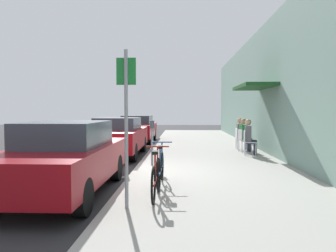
% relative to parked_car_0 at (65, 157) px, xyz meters
% --- Properties ---
extents(ground_plane, '(60.00, 60.00, 0.00)m').
position_rel_parked_car_0_xyz_m(ground_plane, '(1.10, 1.96, -0.77)').
color(ground_plane, '#2D2D30').
extents(sidewalk_slab, '(4.50, 32.00, 0.12)m').
position_rel_parked_car_0_xyz_m(sidewalk_slab, '(3.35, 3.96, -0.71)').
color(sidewalk_slab, '#9E9B93').
rests_on(sidewalk_slab, ground_plane).
extents(building_facade, '(1.40, 32.00, 5.09)m').
position_rel_parked_car_0_xyz_m(building_facade, '(5.74, 3.97, 1.78)').
color(building_facade, gray).
rests_on(building_facade, ground_plane).
extents(parked_car_0, '(1.80, 4.40, 1.50)m').
position_rel_parked_car_0_xyz_m(parked_car_0, '(0.00, 0.00, 0.00)').
color(parked_car_0, maroon).
rests_on(parked_car_0, ground_plane).
extents(parked_car_1, '(1.80, 4.40, 1.45)m').
position_rel_parked_car_0_xyz_m(parked_car_1, '(0.00, 5.61, -0.01)').
color(parked_car_1, maroon).
rests_on(parked_car_1, ground_plane).
extents(parked_car_2, '(1.80, 4.40, 1.44)m').
position_rel_parked_car_0_xyz_m(parked_car_2, '(0.00, 11.08, -0.02)').
color(parked_car_2, maroon).
rests_on(parked_car_2, ground_plane).
extents(parking_meter, '(0.12, 0.10, 1.32)m').
position_rel_parked_car_0_xyz_m(parking_meter, '(1.55, 2.89, 0.12)').
color(parking_meter, slate).
rests_on(parking_meter, sidewalk_slab).
extents(street_sign, '(0.32, 0.06, 2.60)m').
position_rel_parked_car_0_xyz_m(street_sign, '(1.50, -1.27, 0.87)').
color(street_sign, gray).
rests_on(street_sign, sidewalk_slab).
extents(bicycle_0, '(0.46, 1.71, 0.90)m').
position_rel_parked_car_0_xyz_m(bicycle_0, '(1.93, -0.57, -0.29)').
color(bicycle_0, black).
rests_on(bicycle_0, sidewalk_slab).
extents(bicycle_1, '(0.46, 1.71, 0.90)m').
position_rel_parked_car_0_xyz_m(bicycle_1, '(1.96, 0.33, -0.29)').
color(bicycle_1, black).
rests_on(bicycle_1, sidewalk_slab).
extents(cafe_chair_0, '(0.50, 0.50, 0.87)m').
position_rel_parked_car_0_xyz_m(cafe_chair_0, '(4.81, 5.30, -0.14)').
color(cafe_chair_0, silver).
rests_on(cafe_chair_0, sidewalk_slab).
extents(seated_patron_0, '(0.46, 0.40, 1.29)m').
position_rel_parked_car_0_xyz_m(seated_patron_0, '(4.87, 5.29, 0.05)').
color(seated_patron_0, '#232838').
rests_on(seated_patron_0, sidewalk_slab).
extents(cafe_chair_1, '(0.50, 0.50, 0.87)m').
position_rel_parked_car_0_xyz_m(cafe_chair_1, '(4.81, 6.21, -0.14)').
color(cafe_chair_1, silver).
rests_on(cafe_chair_1, sidewalk_slab).
extents(seated_patron_1, '(0.47, 0.41, 1.29)m').
position_rel_parked_car_0_xyz_m(seated_patron_1, '(4.87, 6.22, 0.05)').
color(seated_patron_1, '#232838').
rests_on(seated_patron_1, sidewalk_slab).
extents(cafe_chair_2, '(0.45, 0.45, 0.87)m').
position_rel_parked_car_0_xyz_m(cafe_chair_2, '(4.81, 7.01, -0.14)').
color(cafe_chair_2, silver).
rests_on(cafe_chair_2, sidewalk_slab).
extents(seated_patron_2, '(0.43, 0.36, 1.29)m').
position_rel_parked_car_0_xyz_m(seated_patron_2, '(4.87, 7.01, 0.05)').
color(seated_patron_2, '#232838').
rests_on(seated_patron_2, sidewalk_slab).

